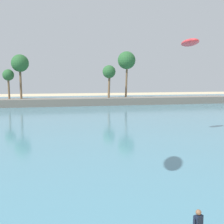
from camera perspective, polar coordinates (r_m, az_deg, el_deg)
sea at (r=60.97m, az=-9.45°, el=0.32°), size 220.00×101.21×0.06m
palm_headland at (r=71.47m, az=-10.62°, el=3.47°), size 88.86×6.43×13.39m
kite_aloft_high_over_bay at (r=24.52m, az=14.90°, el=12.91°), size 2.07×3.71×0.51m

